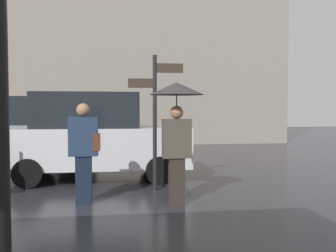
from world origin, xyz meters
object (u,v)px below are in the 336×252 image
Objects in this scene: pedestrian_with_umbrella at (177,113)px; street_signpost at (155,108)px; parked_car_left at (24,130)px; parked_car_right at (94,136)px; pedestrian_with_bag at (84,147)px.

pedestrian_with_umbrella is 1.26m from street_signpost.
parked_car_left is at bearing 71.79° from pedestrian_with_umbrella.
pedestrian_with_umbrella is 0.51× the size of parked_car_left.
parked_car_right is (-1.49, 2.70, -0.56)m from pedestrian_with_umbrella.
pedestrian_with_umbrella is at bearing -74.04° from parked_car_right.
parked_car_left reaches higher than pedestrian_with_bag.
parked_car_right reaches higher than pedestrian_with_bag.
street_signpost is at bearing 123.30° from parked_car_left.
parked_car_right is 1.56× the size of street_signpost.
pedestrian_with_bag is at bearing 116.11° from pedestrian_with_umbrella.
pedestrian_with_bag is (-1.53, 0.32, -0.58)m from pedestrian_with_umbrella.
street_signpost reaches higher than parked_car_left.
pedestrian_with_bag is 0.42× the size of parked_car_left.
parked_car_left is at bearing 115.40° from parked_car_right.
street_signpost is (3.42, -4.18, 0.63)m from parked_car_left.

